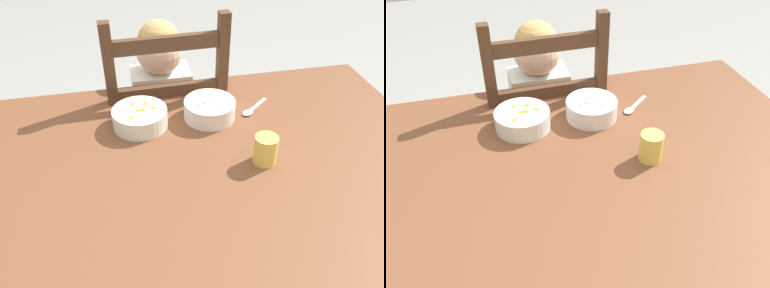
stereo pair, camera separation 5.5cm
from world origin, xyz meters
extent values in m
cube|color=brown|center=(0.00, 0.00, 0.72)|extent=(1.42, 1.04, 0.04)
cylinder|color=brown|center=(-0.63, 0.45, 0.35)|extent=(0.07, 0.07, 0.70)
cylinder|color=brown|center=(0.63, 0.45, 0.35)|extent=(0.07, 0.07, 0.70)
cube|color=#4D3120|center=(-0.03, 0.62, 0.43)|extent=(0.43, 0.43, 0.02)
cube|color=#4D3120|center=(0.16, 0.82, 0.21)|extent=(0.04, 0.04, 0.42)
cube|color=#4D3120|center=(-0.22, 0.81, 0.21)|extent=(0.04, 0.04, 0.42)
cube|color=#4D3120|center=(0.17, 0.44, 0.21)|extent=(0.04, 0.04, 0.42)
cube|color=#4D3120|center=(-0.21, 0.43, 0.21)|extent=(0.04, 0.04, 0.42)
cube|color=#4D3120|center=(0.17, 0.44, 0.73)|extent=(0.04, 0.04, 0.58)
cube|color=#4D3120|center=(-0.21, 0.43, 0.73)|extent=(0.04, 0.04, 0.58)
cube|color=#4D3120|center=(-0.02, 0.43, 0.93)|extent=(0.36, 0.03, 0.05)
cube|color=#4D3120|center=(-0.02, 0.43, 0.76)|extent=(0.36, 0.03, 0.05)
cube|color=white|center=(-0.03, 0.59, 0.60)|extent=(0.22, 0.14, 0.32)
sphere|color=beige|center=(-0.03, 0.59, 0.83)|extent=(0.17, 0.17, 0.17)
sphere|color=tan|center=(-0.03, 0.59, 0.87)|extent=(0.16, 0.16, 0.16)
cylinder|color=#3F4C72|center=(-0.08, 0.47, 0.22)|extent=(0.07, 0.07, 0.44)
cylinder|color=#3F4C72|center=(0.03, 0.47, 0.22)|extent=(0.07, 0.07, 0.44)
cylinder|color=white|center=(-0.16, 0.49, 0.68)|extent=(0.06, 0.24, 0.13)
cylinder|color=white|center=(0.10, 0.49, 0.68)|extent=(0.06, 0.24, 0.13)
cylinder|color=white|center=(0.08, 0.27, 0.77)|extent=(0.16, 0.16, 0.06)
cylinder|color=white|center=(0.08, 0.27, 0.75)|extent=(0.07, 0.07, 0.01)
cylinder|color=#4F8D3D|center=(0.08, 0.27, 0.78)|extent=(0.13, 0.13, 0.03)
sphere|color=#438A43|center=(0.04, 0.25, 0.80)|extent=(0.01, 0.01, 0.01)
sphere|color=green|center=(0.10, 0.23, 0.80)|extent=(0.01, 0.01, 0.01)
sphere|color=#4D913A|center=(0.10, 0.27, 0.80)|extent=(0.01, 0.01, 0.01)
sphere|color=#559543|center=(0.06, 0.26, 0.80)|extent=(0.01, 0.01, 0.01)
sphere|color=#598E46|center=(0.09, 0.27, 0.80)|extent=(0.01, 0.01, 0.01)
sphere|color=#4B9A3D|center=(0.07, 0.26, 0.80)|extent=(0.01, 0.01, 0.01)
cylinder|color=white|center=(-0.14, 0.27, 0.77)|extent=(0.17, 0.17, 0.06)
cylinder|color=white|center=(-0.14, 0.27, 0.75)|extent=(0.08, 0.08, 0.01)
cylinder|color=orange|center=(-0.14, 0.27, 0.78)|extent=(0.14, 0.14, 0.03)
cube|color=orange|center=(-0.17, 0.23, 0.80)|extent=(0.02, 0.02, 0.01)
cube|color=orange|center=(-0.09, 0.27, 0.80)|extent=(0.01, 0.01, 0.01)
cube|color=orange|center=(-0.13, 0.27, 0.80)|extent=(0.02, 0.02, 0.01)
cube|color=orange|center=(-0.12, 0.30, 0.80)|extent=(0.02, 0.02, 0.01)
cube|color=orange|center=(-0.14, 0.27, 0.80)|extent=(0.02, 0.02, 0.01)
cube|color=orange|center=(-0.16, 0.31, 0.80)|extent=(0.02, 0.02, 0.01)
cube|color=silver|center=(0.26, 0.31, 0.74)|extent=(0.08, 0.07, 0.00)
ellipsoid|color=silver|center=(0.21, 0.26, 0.75)|extent=(0.05, 0.05, 0.01)
cylinder|color=#EFCB54|center=(0.18, 0.03, 0.78)|extent=(0.06, 0.06, 0.08)
camera|label=1|loc=(-0.20, -0.78, 1.48)|focal=38.10mm
camera|label=2|loc=(-0.25, -0.77, 1.48)|focal=38.10mm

